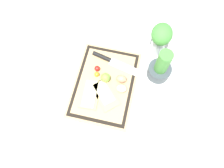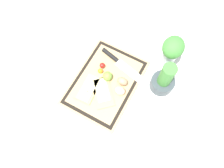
{
  "view_description": "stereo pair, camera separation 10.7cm",
  "coord_description": "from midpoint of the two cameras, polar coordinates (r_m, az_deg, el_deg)",
  "views": [
    {
      "loc": [
        0.39,
        0.13,
        1.03
      ],
      "look_at": [
        0.0,
        0.04,
        0.03
      ],
      "focal_mm": 35.0,
      "sensor_mm": 36.0,
      "label": 1
    },
    {
      "loc": [
        0.35,
        0.23,
        1.03
      ],
      "look_at": [
        0.0,
        0.04,
        0.03
      ],
      "focal_mm": 35.0,
      "sensor_mm": 36.0,
      "label": 2
    }
  ],
  "objects": [
    {
      "name": "egg_pink",
      "position": [
        1.06,
        -0.35,
        -1.51
      ],
      "size": [
        0.04,
        0.05,
        0.04
      ],
      "primitive_type": "ellipsoid",
      "color": "beige",
      "rests_on": "cutting_board"
    },
    {
      "name": "cherry_tomato_red",
      "position": [
        1.12,
        -6.64,
        3.71
      ],
      "size": [
        0.03,
        0.03,
        0.03
      ],
      "primitive_type": "sphere",
      "color": "red",
      "rests_on": "cutting_board"
    },
    {
      "name": "sauce_jar",
      "position": [
        1.05,
        10.23,
        -5.7
      ],
      "size": [
        0.08,
        0.08,
        0.09
      ],
      "color": "silver",
      "rests_on": "ground_plane"
    },
    {
      "name": "cherry_tomato_yellow",
      "position": [
        1.1,
        -6.75,
        2.18
      ],
      "size": [
        0.03,
        0.03,
        0.03
      ],
      "primitive_type": "sphere",
      "color": "orange",
      "rests_on": "cutting_board"
    },
    {
      "name": "egg_brown",
      "position": [
        1.08,
        -0.37,
        1.0
      ],
      "size": [
        0.04,
        0.05,
        0.04
      ],
      "primitive_type": "ellipsoid",
      "color": "tan",
      "rests_on": "cutting_board"
    },
    {
      "name": "knife",
      "position": [
        1.14,
        -3.47,
        5.97
      ],
      "size": [
        0.09,
        0.28,
        0.02
      ],
      "color": "silver",
      "rests_on": "cutting_board"
    },
    {
      "name": "ground_plane",
      "position": [
        1.11,
        -4.68,
        -0.59
      ],
      "size": [
        6.0,
        6.0,
        0.0
      ],
      "primitive_type": "plane",
      "color": "silver"
    },
    {
      "name": "cutting_board",
      "position": [
        1.1,
        -4.71,
        -0.43
      ],
      "size": [
        0.42,
        0.31,
        0.02
      ],
      "color": "tan",
      "rests_on": "ground_plane"
    },
    {
      "name": "lime",
      "position": [
        1.08,
        -4.66,
        1.35
      ],
      "size": [
        0.05,
        0.05,
        0.05
      ],
      "primitive_type": "sphere",
      "color": "#7FB742",
      "rests_on": "cutting_board"
    },
    {
      "name": "herb_pot",
      "position": [
        1.08,
        9.82,
        3.81
      ],
      "size": [
        0.12,
        0.12,
        0.2
      ],
      "color": "#3D474C",
      "rests_on": "ground_plane"
    },
    {
      "name": "pizza_slice_near",
      "position": [
        1.08,
        -8.5,
        -2.47
      ],
      "size": [
        0.18,
        0.1,
        0.02
      ],
      "color": "tan",
      "rests_on": "cutting_board"
    },
    {
      "name": "pizza_slice_far",
      "position": [
        1.07,
        -4.69,
        -3.04
      ],
      "size": [
        0.18,
        0.17,
        0.02
      ],
      "color": "tan",
      "rests_on": "cutting_board"
    },
    {
      "name": "herb_glass",
      "position": [
        1.11,
        9.84,
        11.41
      ],
      "size": [
        0.12,
        0.1,
        0.2
      ],
      "color": "silver",
      "rests_on": "ground_plane"
    }
  ]
}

